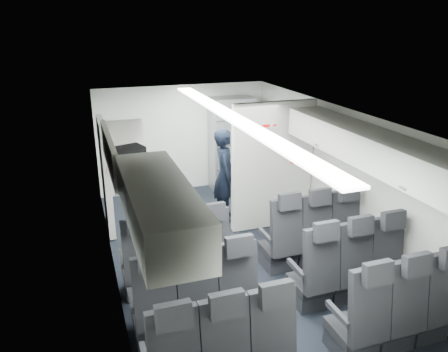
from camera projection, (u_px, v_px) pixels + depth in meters
cabin_shell at (233, 187)px, 6.14m from camera, size 3.41×6.01×2.16m
seat_row_front at (246, 250)px, 5.91m from camera, size 3.33×0.56×1.24m
seat_row_mid at (274, 286)px, 5.11m from camera, size 3.33×0.56×1.24m
seat_row_rear at (313, 335)px, 4.31m from camera, size 3.33×0.56×1.24m
overhead_bin_left_rear at (159, 206)px, 3.69m from camera, size 0.53×1.80×0.40m
overhead_bin_left_front_open at (129, 160)px, 5.27m from camera, size 0.64×1.70×0.72m
overhead_bin_right_rear at (426, 171)px, 4.54m from camera, size 0.53×1.80×0.40m
overhead_bin_right_front at (334, 132)px, 6.10m from camera, size 0.53×1.70×0.40m
bulkhead_partition at (273, 166)px, 7.17m from camera, size 1.40×0.15×2.13m
galley_unit at (231, 144)px, 8.91m from camera, size 0.85×0.52×1.90m
boarding_door at (106, 176)px, 7.08m from camera, size 0.12×1.27×1.86m
flight_attendant at (225, 175)px, 7.53m from camera, size 0.53×0.67×1.63m
carry_on_bag at (128, 156)px, 5.27m from camera, size 0.43×0.36×0.22m
papers at (236, 161)px, 7.46m from camera, size 0.22×0.08×0.15m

